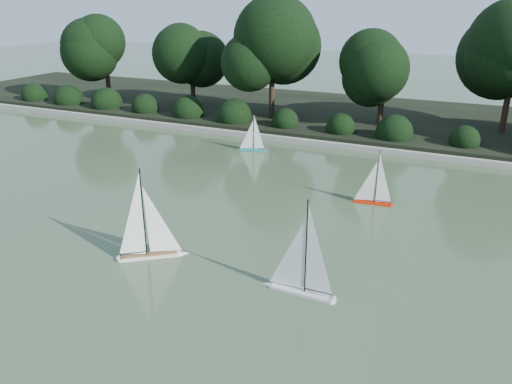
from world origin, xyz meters
TOP-DOWN VIEW (x-y plane):
  - ground at (0.00, 0.00)m, footprint 80.00×80.00m
  - pond_coping at (0.00, 9.00)m, footprint 40.00×0.35m
  - far_bank at (0.00, 13.00)m, footprint 40.00×8.00m
  - tree_line at (1.23, 11.44)m, footprint 26.31×3.93m
  - shrub_hedge at (0.00, 9.90)m, footprint 29.10×1.10m
  - sailboat_white_a at (1.88, 0.34)m, footprint 1.32×0.25m
  - sailboat_white_b at (-0.97, 0.39)m, footprint 1.20×0.96m
  - sailboat_orange at (2.15, 4.69)m, footprint 1.03×0.28m
  - sailboat_teal at (-2.31, 7.51)m, footprint 0.95×0.37m
  - race_buoy at (-1.08, 0.52)m, footprint 0.15×0.15m

SIDE VIEW (x-z plane):
  - ground at x=0.00m, z-range 0.00..0.00m
  - race_buoy at x=-1.08m, z-range -0.07..0.07m
  - pond_coping at x=0.00m, z-range 0.00..0.18m
  - far_bank at x=0.00m, z-range 0.00..0.30m
  - sailboat_teal at x=-2.31m, z-range -0.45..0.86m
  - sailboat_orange at x=2.15m, z-range -0.48..0.92m
  - sailboat_white_a at x=1.88m, z-range -0.62..1.19m
  - sailboat_white_b at x=-0.97m, z-range -0.65..1.23m
  - shrub_hedge at x=0.00m, z-range -0.10..1.00m
  - tree_line at x=1.23m, z-range 0.45..4.83m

